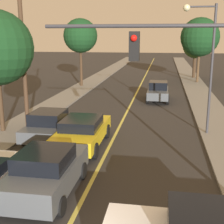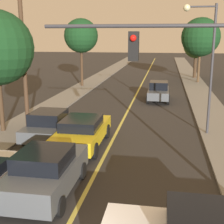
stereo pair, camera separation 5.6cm
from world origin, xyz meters
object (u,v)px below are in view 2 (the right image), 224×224
Objects in this scene: streetlamp_right at (205,52)px; tree_left_near at (81,36)px; tree_right_far at (196,46)px; car_near_lane_front at (46,171)px; car_outer_lane_second at (50,125)px; tree_right_near at (201,37)px; car_far_oncoming at (158,91)px; car_near_lane_second at (82,131)px; traffic_signal_mast at (194,76)px; utility_pole_left at (23,49)px.

tree_left_near reaches higher than streetlamp_right.
tree_right_far is at bearing 35.77° from tree_left_near.
car_near_lane_front is 6.16m from car_outer_lane_second.
tree_left_near is 0.96× the size of tree_right_near.
streetlamp_right reaches higher than car_near_lane_front.
tree_left_near is (-8.40, 6.30, 4.58)m from car_far_oncoming.
tree_right_far is at bearing 76.57° from car_near_lane_front.
car_outer_lane_second is at bearing -80.63° from tree_left_near.
car_near_lane_second is at bearing 90.00° from car_near_lane_front.
tree_right_far is (4.28, 15.44, 3.36)m from car_far_oncoming.
tree_right_near reaches higher than streetlamp_right.
car_near_lane_second is 1.18× the size of car_outer_lane_second.
tree_left_near reaches higher than car_far_oncoming.
car_near_lane_front is at bearing -105.42° from tree_right_near.
tree_right_far is at bearing 85.94° from streetlamp_right.
traffic_signal_mast is 0.87× the size of tree_right_near.
car_near_lane_second is 19.58m from tree_left_near.
utility_pole_left reaches higher than traffic_signal_mast.
utility_pole_left is (-9.99, -0.61, 0.13)m from streetlamp_right.
car_outer_lane_second is at bearing -37.06° from utility_pole_left.
tree_right_far is at bearing -105.51° from car_far_oncoming.
traffic_signal_mast reaches higher than car_near_lane_front.
car_far_oncoming is 0.71× the size of tree_right_far.
traffic_signal_mast is 0.91× the size of tree_left_near.
tree_right_near reaches higher than car_outer_lane_second.
streetlamp_right is 10.01m from utility_pole_left.
tree_right_far is at bearing 90.73° from tree_right_near.
traffic_signal_mast is at bearing -43.23° from car_near_lane_second.
car_outer_lane_second is 28.53m from tree_right_far.
car_near_lane_front is 0.74× the size of tree_right_far.
tree_right_near is at bearing 84.97° from streetlamp_right.
car_far_oncoming is at bearing -105.51° from tree_right_far.
utility_pole_left is at bearing 149.08° from car_near_lane_second.
streetlamp_right is 20.44m from tree_right_near.
tree_right_near is (2.97, 27.88, 1.07)m from traffic_signal_mast.
car_far_oncoming is at bearing 74.07° from car_near_lane_second.
tree_right_near is (7.78, 28.21, 4.44)m from car_near_lane_front.
car_near_lane_front is 0.58× the size of tree_right_near.
streetlamp_right is (1.18, 7.54, 0.36)m from traffic_signal_mast.
car_near_lane_front is 0.48× the size of utility_pole_left.
traffic_signal_mast is 1.12× the size of tree_right_far.
tree_left_near is at bearing 102.04° from car_near_lane_front.
car_outer_lane_second is (-2.08, 0.94, -0.03)m from car_near_lane_second.
car_near_lane_front is 24.19m from tree_left_near.
tree_left_near reaches higher than traffic_signal_mast.
utility_pole_left is at bearing 141.86° from traffic_signal_mast.
traffic_signal_mast is at bearing -96.08° from tree_right_near.
car_near_lane_front is 0.66× the size of traffic_signal_mast.
streetlamp_right is 0.78× the size of utility_pole_left.
car_near_lane_second is 12.55m from car_far_oncoming.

